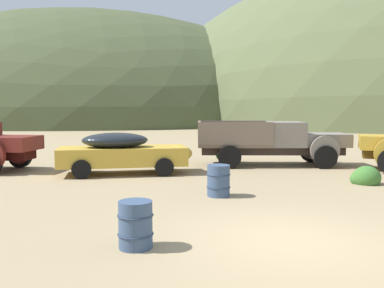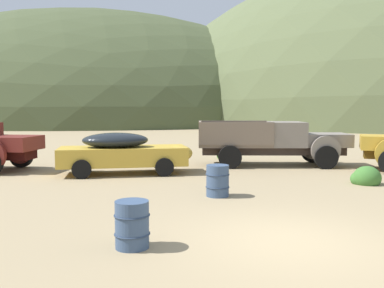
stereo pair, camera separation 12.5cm
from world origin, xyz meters
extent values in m
plane|color=#998460|center=(0.00, 0.00, 0.00)|extent=(300.00, 300.00, 0.00)
ellipsoid|color=#424C2D|center=(-25.27, 70.48, 0.00)|extent=(83.52, 71.86, 38.70)
ellipsoid|color=#56603D|center=(28.21, 70.73, 0.00)|extent=(82.60, 82.49, 51.80)
cube|color=maroon|center=(-9.39, 8.11, 1.11)|extent=(2.04, 1.85, 0.55)
cube|color=#B7B2A8|center=(-8.51, 8.03, 1.09)|extent=(0.18, 1.17, 0.44)
cylinder|color=maroon|center=(-9.56, 9.13, 0.76)|extent=(1.21, 0.28, 1.20)
cylinder|color=black|center=(-9.56, 9.18, 0.48)|extent=(0.98, 0.36, 0.96)
cube|color=gold|center=(-4.88, 7.74, 0.68)|extent=(5.01, 2.82, 0.68)
ellipsoid|color=black|center=(-5.16, 7.68, 1.28)|extent=(2.75, 2.08, 0.57)
ellipsoid|color=gold|center=(-2.81, 8.24, 0.75)|extent=(1.34, 1.62, 0.61)
cylinder|color=black|center=(-3.25, 7.23, 0.34)|extent=(0.71, 0.35, 0.68)
cylinder|color=black|center=(-3.66, 8.94, 0.34)|extent=(0.71, 0.35, 0.68)
cylinder|color=black|center=(-6.10, 6.54, 0.34)|extent=(0.71, 0.35, 0.68)
cylinder|color=black|center=(-6.51, 8.26, 0.34)|extent=(0.71, 0.35, 0.68)
cube|color=#3D322D|center=(1.07, 10.41, 0.66)|extent=(6.14, 1.22, 0.36)
cube|color=slate|center=(3.32, 10.52, 1.11)|extent=(2.00, 1.76, 0.55)
cube|color=#B7B2A8|center=(4.22, 10.56, 1.09)|extent=(0.13, 1.15, 0.44)
cylinder|color=slate|center=(3.11, 9.51, 0.76)|extent=(1.21, 0.23, 1.20)
cylinder|color=slate|center=(3.02, 11.50, 0.76)|extent=(1.21, 0.23, 1.20)
cube|color=slate|center=(1.65, 10.44, 1.36)|extent=(1.50, 1.99, 1.05)
cube|color=black|center=(2.29, 10.47, 1.57)|extent=(0.12, 1.63, 0.59)
cube|color=#746354|center=(-0.60, 10.34, 0.90)|extent=(3.17, 2.15, 0.12)
cube|color=#746354|center=(-0.55, 9.34, 1.43)|extent=(3.08, 0.24, 0.95)
cube|color=#746354|center=(-0.64, 11.34, 1.43)|extent=(3.08, 0.24, 0.95)
cube|color=#746354|center=(-2.07, 10.27, 1.43)|extent=(0.19, 2.01, 0.95)
cylinder|color=black|center=(3.11, 9.46, 0.48)|extent=(0.97, 0.32, 0.96)
cylinder|color=black|center=(3.01, 11.55, 0.48)|extent=(0.97, 0.32, 0.96)
cylinder|color=black|center=(-0.80, 9.28, 0.48)|extent=(0.97, 0.32, 0.96)
cylinder|color=black|center=(-0.90, 11.37, 0.48)|extent=(0.97, 0.32, 0.96)
cube|color=#B28928|center=(5.30, 9.28, 1.11)|extent=(2.08, 2.03, 0.55)
cube|color=#B7B2A8|center=(4.54, 9.50, 1.09)|extent=(0.39, 1.09, 0.44)
cylinder|color=#384C6B|center=(-1.31, 3.93, 0.45)|extent=(0.64, 0.64, 0.89)
torus|color=#27354A|center=(-1.31, 3.93, 0.63)|extent=(0.68, 0.68, 0.03)
torus|color=#27354A|center=(-1.31, 3.93, 0.27)|extent=(0.68, 0.68, 0.03)
cylinder|color=#384C6B|center=(-2.84, -0.52, 0.43)|extent=(0.61, 0.61, 0.85)
torus|color=#27354A|center=(-2.84, -0.52, 0.60)|extent=(0.65, 0.65, 0.03)
torus|color=#27354A|center=(-2.84, -0.52, 0.26)|extent=(0.65, 0.65, 0.03)
ellipsoid|color=#4C8438|center=(-1.00, 12.59, 0.15)|extent=(0.72, 0.65, 0.56)
ellipsoid|color=#4C8438|center=(-0.85, 12.55, 0.15)|extent=(0.53, 0.48, 0.56)
ellipsoid|color=#5B8E42|center=(-7.25, 11.93, 0.15)|extent=(0.76, 0.69, 0.56)
ellipsoid|color=#5B8E42|center=(-7.01, 11.59, 0.25)|extent=(1.07, 0.96, 0.90)
ellipsoid|color=#5B8E42|center=(-6.92, 11.63, 0.22)|extent=(0.73, 0.66, 0.78)
ellipsoid|color=#3D702D|center=(3.58, 6.07, 0.21)|extent=(0.90, 0.81, 0.78)
ellipsoid|color=#3D702D|center=(3.45, 6.15, 0.16)|extent=(0.75, 0.68, 0.57)
ellipsoid|color=#3D702D|center=(3.48, 6.31, 0.13)|extent=(0.59, 0.53, 0.46)
camera|label=1|loc=(-1.44, -7.79, 2.53)|focal=39.09mm
camera|label=2|loc=(-1.31, -7.78, 2.53)|focal=39.09mm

